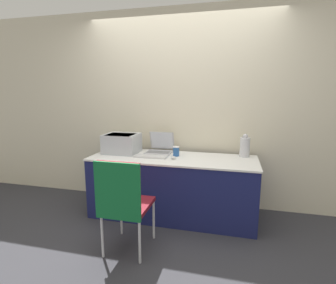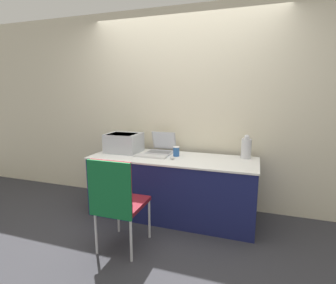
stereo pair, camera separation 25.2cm
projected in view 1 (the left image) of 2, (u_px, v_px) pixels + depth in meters
name	position (u px, v px, depth m)	size (l,w,h in m)	color
ground_plane	(166.00, 228.00, 2.99)	(14.00, 14.00, 0.00)	#333338
wall_back	(181.00, 109.00, 3.52)	(8.00, 0.05, 2.60)	beige
table	(173.00, 186.00, 3.25)	(2.01, 0.71, 0.75)	#191E51
printer	(122.00, 143.00, 3.40)	(0.43, 0.36, 0.25)	#B2B7BC
laptop_left	(160.00, 148.00, 3.44)	(0.33, 0.35, 0.26)	#B7B7BC
external_keyboard	(150.00, 156.00, 3.18)	(0.41, 0.14, 0.02)	silver
coffee_cup	(176.00, 151.00, 3.23)	(0.08, 0.08, 0.12)	#285699
mouse	(173.00, 158.00, 3.09)	(0.06, 0.06, 0.04)	silver
metal_pitcher	(245.00, 146.00, 3.19)	(0.12, 0.12, 0.28)	silver
chair	(123.00, 198.00, 2.40)	(0.42, 0.49, 0.94)	maroon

